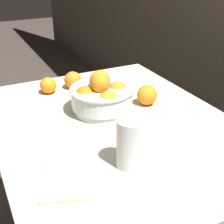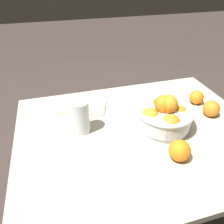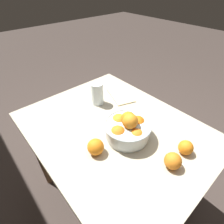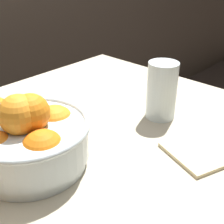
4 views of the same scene
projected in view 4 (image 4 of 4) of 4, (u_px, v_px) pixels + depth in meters
dining_table at (73, 179)px, 0.74m from camera, size 1.03×0.81×0.76m
fruit_bowl at (29, 138)px, 0.60m from camera, size 0.24×0.24×0.16m
juice_glass at (162, 93)px, 0.77m from camera, size 0.07×0.07×0.14m
napkin at (216, 146)px, 0.68m from camera, size 0.25×0.19×0.01m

